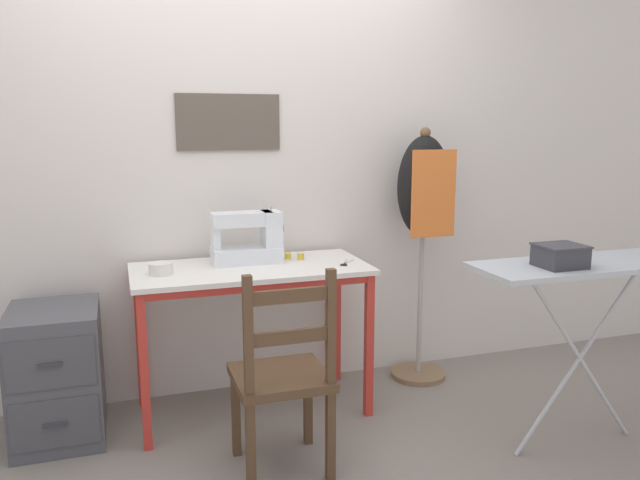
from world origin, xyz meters
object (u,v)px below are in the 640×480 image
(fabric_bowl, at_px, (161,268))
(sewing_machine, at_px, (250,239))
(dress_form, at_px, (424,202))
(ironing_board, at_px, (587,273))
(thread_spool_near_machine, at_px, (288,256))
(scissors, at_px, (345,263))
(wooden_chair, at_px, (283,377))
(storage_box, at_px, (560,256))
(thread_spool_mid_table, at_px, (301,256))
(filing_cabinet, at_px, (57,374))

(fabric_bowl, bearing_deg, sewing_machine, 15.24)
(dress_form, relative_size, ironing_board, 1.39)
(thread_spool_near_machine, height_order, dress_form, dress_form)
(fabric_bowl, xyz_separation_m, dress_form, (1.47, 0.15, 0.24))
(scissors, bearing_deg, ironing_board, -39.78)
(thread_spool_near_machine, bearing_deg, fabric_bowl, -167.97)
(sewing_machine, xyz_separation_m, thread_spool_near_machine, (0.20, 0.02, -0.11))
(wooden_chair, bearing_deg, storage_box, -12.14)
(thread_spool_near_machine, bearing_deg, wooden_chair, -107.16)
(thread_spool_mid_table, height_order, wooden_chair, wooden_chair)
(ironing_board, bearing_deg, wooden_chair, 171.09)
(scissors, distance_m, dress_form, 0.65)
(thread_spool_mid_table, xyz_separation_m, filing_cabinet, (-1.22, -0.06, -0.48))
(sewing_machine, bearing_deg, dress_form, 1.50)
(sewing_machine, relative_size, ironing_board, 0.35)
(sewing_machine, bearing_deg, thread_spool_near_machine, 4.50)
(sewing_machine, height_order, dress_form, dress_form)
(thread_spool_mid_table, height_order, storage_box, storage_box)
(scissors, bearing_deg, thread_spool_near_machine, 140.50)
(thread_spool_near_machine, bearing_deg, ironing_board, -39.72)
(wooden_chair, bearing_deg, ironing_board, -8.91)
(filing_cabinet, bearing_deg, scissors, -4.23)
(dress_form, bearing_deg, thread_spool_near_machine, -179.27)
(fabric_bowl, xyz_separation_m, storage_box, (1.61, -0.83, 0.12))
(thread_spool_mid_table, relative_size, filing_cabinet, 0.07)
(thread_spool_mid_table, relative_size, storage_box, 0.22)
(fabric_bowl, xyz_separation_m, wooden_chair, (0.44, -0.58, -0.38))
(storage_box, bearing_deg, scissors, 132.06)
(dress_form, bearing_deg, storage_box, -81.74)
(fabric_bowl, height_order, wooden_chair, wooden_chair)
(dress_form, bearing_deg, scissors, -158.59)
(storage_box, bearing_deg, wooden_chair, 167.86)
(thread_spool_mid_table, bearing_deg, ironing_board, -40.02)
(ironing_board, bearing_deg, thread_spool_mid_table, 139.98)
(dress_form, distance_m, storage_box, 1.00)
(thread_spool_near_machine, distance_m, dress_form, 0.84)
(fabric_bowl, relative_size, thread_spool_near_machine, 2.74)
(thread_spool_near_machine, relative_size, thread_spool_mid_table, 0.97)
(thread_spool_near_machine, distance_m, filing_cabinet, 1.26)
(wooden_chair, bearing_deg, thread_spool_mid_table, 67.47)
(scissors, relative_size, thread_spool_mid_table, 3.26)
(thread_spool_mid_table, xyz_separation_m, dress_form, (0.74, 0.05, 0.26))
(wooden_chair, distance_m, dress_form, 1.41)
(thread_spool_near_machine, height_order, ironing_board, ironing_board)
(thread_spool_near_machine, distance_m, wooden_chair, 0.84)
(wooden_chair, xyz_separation_m, filing_cabinet, (-0.94, 0.62, -0.11))
(fabric_bowl, distance_m, dress_form, 1.50)
(fabric_bowl, distance_m, storage_box, 1.82)
(dress_form, distance_m, ironing_board, 1.02)
(fabric_bowl, bearing_deg, filing_cabinet, 175.36)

